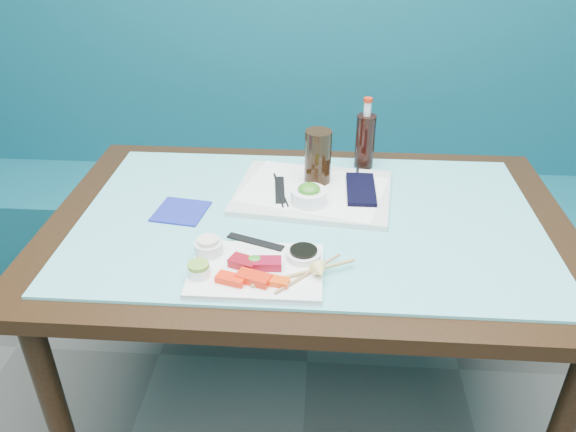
# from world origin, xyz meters

# --- Properties ---
(booth_bench) EXTENTS (3.00, 0.56, 1.17)m
(booth_bench) POSITION_xyz_m (0.00, 2.29, 0.37)
(booth_bench) COLOR #0E4C5A
(booth_bench) RESTS_ON ground
(dining_table) EXTENTS (1.40, 0.90, 0.75)m
(dining_table) POSITION_xyz_m (0.00, 1.45, 0.67)
(dining_table) COLOR black
(dining_table) RESTS_ON ground
(glass_top) EXTENTS (1.22, 0.76, 0.01)m
(glass_top) POSITION_xyz_m (0.00, 1.45, 0.75)
(glass_top) COLOR #65C5CB
(glass_top) RESTS_ON dining_table
(sashimi_plate) EXTENTS (0.30, 0.22, 0.02)m
(sashimi_plate) POSITION_xyz_m (-0.11, 1.19, 0.77)
(sashimi_plate) COLOR white
(sashimi_plate) RESTS_ON glass_top
(salmon_left) EXTENTS (0.07, 0.05, 0.02)m
(salmon_left) POSITION_xyz_m (-0.16, 1.13, 0.78)
(salmon_left) COLOR #FF260A
(salmon_left) RESTS_ON sashimi_plate
(salmon_mid) EXTENTS (0.08, 0.06, 0.02)m
(salmon_mid) POSITION_xyz_m (-0.11, 1.14, 0.78)
(salmon_mid) COLOR red
(salmon_mid) RESTS_ON sashimi_plate
(salmon_right) EXTENTS (0.06, 0.04, 0.01)m
(salmon_right) POSITION_xyz_m (-0.06, 1.13, 0.78)
(salmon_right) COLOR #FF450A
(salmon_right) RESTS_ON sashimi_plate
(tuna_left) EXTENTS (0.07, 0.06, 0.02)m
(tuna_left) POSITION_xyz_m (-0.14, 1.19, 0.78)
(tuna_left) COLOR maroon
(tuna_left) RESTS_ON sashimi_plate
(tuna_right) EXTENTS (0.07, 0.04, 0.02)m
(tuna_right) POSITION_xyz_m (-0.09, 1.19, 0.78)
(tuna_right) COLOR maroon
(tuna_right) RESTS_ON sashimi_plate
(seaweed_garnish) EXTENTS (0.05, 0.04, 0.02)m
(seaweed_garnish) POSITION_xyz_m (-0.12, 1.20, 0.79)
(seaweed_garnish) COLOR #318B20
(seaweed_garnish) RESTS_ON sashimi_plate
(ramekin_wasabi) EXTENTS (0.07, 0.07, 0.02)m
(ramekin_wasabi) POSITION_xyz_m (-0.24, 1.15, 0.78)
(ramekin_wasabi) COLOR white
(ramekin_wasabi) RESTS_ON sashimi_plate
(wasabi_fill) EXTENTS (0.05, 0.05, 0.01)m
(wasabi_fill) POSITION_xyz_m (-0.24, 1.15, 0.80)
(wasabi_fill) COLOR olive
(wasabi_fill) RESTS_ON ramekin_wasabi
(ramekin_ginger) EXTENTS (0.09, 0.09, 0.03)m
(ramekin_ginger) POSITION_xyz_m (-0.23, 1.24, 0.79)
(ramekin_ginger) COLOR silver
(ramekin_ginger) RESTS_ON sashimi_plate
(ginger_fill) EXTENTS (0.06, 0.06, 0.01)m
(ginger_fill) POSITION_xyz_m (-0.23, 1.24, 0.81)
(ginger_fill) COLOR beige
(ginger_fill) RESTS_ON ramekin_ginger
(soy_dish) EXTENTS (0.10, 0.10, 0.02)m
(soy_dish) POSITION_xyz_m (-0.01, 1.24, 0.78)
(soy_dish) COLOR white
(soy_dish) RESTS_ON sashimi_plate
(soy_fill) EXTENTS (0.07, 0.07, 0.01)m
(soy_fill) POSITION_xyz_m (-0.01, 1.24, 0.79)
(soy_fill) COLOR black
(soy_fill) RESTS_ON soy_dish
(lemon_wedge) EXTENTS (0.05, 0.04, 0.04)m
(lemon_wedge) POSITION_xyz_m (0.03, 1.16, 0.79)
(lemon_wedge) COLOR #FADE76
(lemon_wedge) RESTS_ON sashimi_plate
(chopstick_sleeve) EXTENTS (0.15, 0.07, 0.00)m
(chopstick_sleeve) POSITION_xyz_m (-0.13, 1.29, 0.78)
(chopstick_sleeve) COLOR black
(chopstick_sleeve) RESTS_ON sashimi_plate
(wooden_chopstick_a) EXTENTS (0.23, 0.12, 0.01)m
(wooden_chopstick_a) POSITION_xyz_m (-0.00, 1.17, 0.78)
(wooden_chopstick_a) COLOR tan
(wooden_chopstick_a) RESTS_ON sashimi_plate
(wooden_chopstick_b) EXTENTS (0.14, 0.16, 0.01)m
(wooden_chopstick_b) POSITION_xyz_m (0.01, 1.17, 0.78)
(wooden_chopstick_b) COLOR #A3744D
(wooden_chopstick_b) RESTS_ON sashimi_plate
(serving_tray) EXTENTS (0.47, 0.37, 0.02)m
(serving_tray) POSITION_xyz_m (0.01, 1.57, 0.77)
(serving_tray) COLOR silver
(serving_tray) RESTS_ON glass_top
(paper_placemat) EXTENTS (0.44, 0.36, 0.00)m
(paper_placemat) POSITION_xyz_m (0.01, 1.57, 0.78)
(paper_placemat) COLOR white
(paper_placemat) RESTS_ON serving_tray
(seaweed_bowl) EXTENTS (0.12, 0.12, 0.04)m
(seaweed_bowl) POSITION_xyz_m (-0.00, 1.50, 0.79)
(seaweed_bowl) COLOR white
(seaweed_bowl) RESTS_ON serving_tray
(seaweed_salad) EXTENTS (0.07, 0.07, 0.03)m
(seaweed_salad) POSITION_xyz_m (-0.00, 1.50, 0.82)
(seaweed_salad) COLOR #357F1D
(seaweed_salad) RESTS_ON seaweed_bowl
(cola_glass) EXTENTS (0.10, 0.10, 0.16)m
(cola_glass) POSITION_xyz_m (0.02, 1.63, 0.85)
(cola_glass) COLOR black
(cola_glass) RESTS_ON serving_tray
(navy_pouch) EXTENTS (0.08, 0.18, 0.01)m
(navy_pouch) POSITION_xyz_m (0.14, 1.57, 0.78)
(navy_pouch) COLOR black
(navy_pouch) RESTS_ON serving_tray
(fork) EXTENTS (0.01, 0.08, 0.01)m
(fork) POSITION_xyz_m (0.14, 1.68, 0.78)
(fork) COLOR white
(fork) RESTS_ON serving_tray
(black_chopstick_a) EXTENTS (0.05, 0.20, 0.01)m
(black_chopstick_a) POSITION_xyz_m (-0.09, 1.56, 0.78)
(black_chopstick_a) COLOR black
(black_chopstick_a) RESTS_ON serving_tray
(black_chopstick_b) EXTENTS (0.06, 0.19, 0.01)m
(black_chopstick_b) POSITION_xyz_m (-0.08, 1.56, 0.78)
(black_chopstick_b) COLOR black
(black_chopstick_b) RESTS_ON serving_tray
(tray_sleeve) EXTENTS (0.04, 0.16, 0.00)m
(tray_sleeve) POSITION_xyz_m (-0.09, 1.56, 0.78)
(tray_sleeve) COLOR black
(tray_sleeve) RESTS_ON serving_tray
(cola_bottle_body) EXTENTS (0.07, 0.07, 0.17)m
(cola_bottle_body) POSITION_xyz_m (0.16, 1.77, 0.84)
(cola_bottle_body) COLOR black
(cola_bottle_body) RESTS_ON glass_top
(cola_bottle_neck) EXTENTS (0.03, 0.03, 0.04)m
(cola_bottle_neck) POSITION_xyz_m (0.16, 1.77, 0.95)
(cola_bottle_neck) COLOR silver
(cola_bottle_neck) RESTS_ON cola_bottle_body
(cola_bottle_cap) EXTENTS (0.03, 0.03, 0.01)m
(cola_bottle_cap) POSITION_xyz_m (0.16, 1.77, 0.98)
(cola_bottle_cap) COLOR #B4210B
(cola_bottle_cap) RESTS_ON cola_bottle_neck
(blue_napkin) EXTENTS (0.15, 0.15, 0.01)m
(blue_napkin) POSITION_xyz_m (-0.35, 1.45, 0.76)
(blue_napkin) COLOR navy
(blue_napkin) RESTS_ON glass_top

